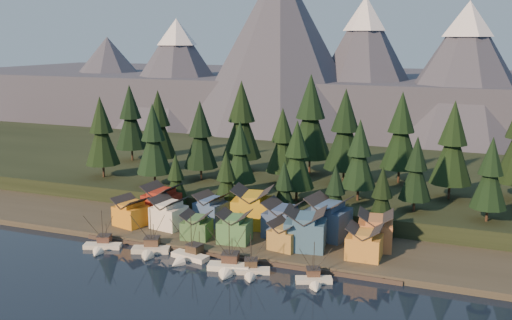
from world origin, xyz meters
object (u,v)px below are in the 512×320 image
at_px(boat_3, 228,261).
at_px(house_back_1, 211,208).
at_px(boat_2, 187,251).
at_px(house_front_0, 131,211).
at_px(boat_1, 150,244).
at_px(boat_0, 101,242).
at_px(house_front_1, 169,212).
at_px(boat_5, 314,275).
at_px(boat_4, 251,267).
at_px(house_back_0, 162,200).

distance_m(boat_3, house_back_1, 29.91).
bearing_deg(boat_2, house_front_0, 162.31).
height_order(boat_1, house_back_1, boat_1).
distance_m(boat_0, house_front_1, 19.82).
bearing_deg(boat_2, boat_3, -1.36).
xyz_separation_m(boat_0, house_front_1, (9.40, 17.01, 3.86)).
distance_m(boat_0, boat_5, 54.40).
xyz_separation_m(boat_1, house_back_1, (5.84, 22.06, 3.47)).
distance_m(boat_4, house_front_1, 35.61).
relative_size(boat_3, house_front_0, 1.35).
bearing_deg(boat_0, house_front_0, 75.59).
xyz_separation_m(boat_3, boat_4, (5.38, 0.18, -0.64)).
xyz_separation_m(boat_1, house_front_0, (-13.83, 12.96, 3.12)).
distance_m(boat_5, house_front_0, 57.73).
relative_size(boat_4, house_front_1, 1.09).
relative_size(boat_1, boat_5, 1.23).
height_order(boat_0, boat_4, boat_0).
height_order(boat_1, house_front_1, boat_1).
relative_size(boat_0, boat_4, 1.06).
height_order(boat_1, house_front_0, boat_1).
bearing_deg(boat_4, boat_2, 152.17).
distance_m(boat_2, house_back_0, 30.02).
relative_size(boat_5, house_front_1, 1.08).
bearing_deg(boat_5, boat_2, 154.69).
xyz_separation_m(house_front_0, house_front_1, (10.55, 2.06, 0.29)).
xyz_separation_m(boat_5, house_back_0, (-51.18, 24.13, 4.57)).
bearing_deg(house_back_1, boat_5, -23.02).
height_order(boat_1, house_back_0, house_back_0).
bearing_deg(boat_1, boat_0, 169.48).
height_order(boat_5, house_back_1, house_back_1).
xyz_separation_m(boat_5, house_front_0, (-55.55, 15.27, 3.63)).
height_order(boat_0, boat_5, boat_0).
bearing_deg(house_back_1, boat_1, -93.67).
relative_size(boat_2, house_back_1, 1.32).
bearing_deg(house_back_0, boat_1, -61.49).
distance_m(house_front_0, house_back_1, 21.67).
distance_m(house_front_1, house_back_1, 11.52).
relative_size(boat_4, house_back_0, 1.05).
bearing_deg(boat_1, house_front_0, 117.39).
relative_size(boat_0, boat_2, 0.91).
height_order(house_front_0, house_back_0, house_back_0).
relative_size(boat_4, house_back_1, 1.13).
bearing_deg(house_front_0, boat_3, -9.58).
distance_m(boat_0, boat_4, 40.02).
xyz_separation_m(boat_2, house_back_0, (-19.80, 22.16, 4.22)).
xyz_separation_m(boat_1, house_front_1, (-3.27, 15.02, 3.42)).
bearing_deg(boat_2, boat_4, 3.12).
distance_m(boat_2, boat_3, 11.88).
bearing_deg(house_back_0, boat_0, -92.62).
bearing_deg(boat_0, house_back_1, 33.59).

